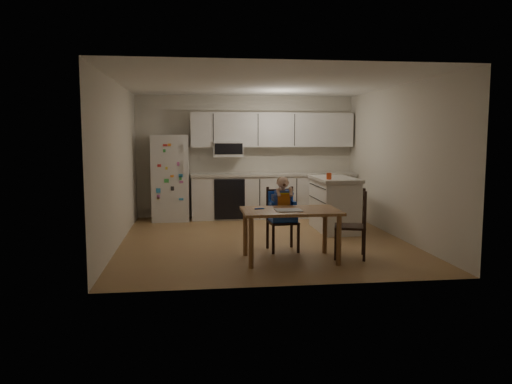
{
  "coord_description": "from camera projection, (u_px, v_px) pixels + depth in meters",
  "views": [
    {
      "loc": [
        -1.13,
        -7.87,
        1.69
      ],
      "look_at": [
        -0.21,
        -0.75,
        0.87
      ],
      "focal_mm": 35.0,
      "sensor_mm": 36.0,
      "label": 1
    }
  ],
  "objects": [
    {
      "name": "room",
      "position": [
        259.0,
        162.0,
        8.42
      ],
      "size": [
        4.52,
        5.01,
        2.51
      ],
      "color": "#976C44",
      "rests_on": "ground"
    },
    {
      "name": "refrigerator",
      "position": [
        171.0,
        178.0,
        9.92
      ],
      "size": [
        0.72,
        0.7,
        1.7
      ],
      "primitive_type": "cube",
      "color": "silver",
      "rests_on": "ground"
    },
    {
      "name": "kitchen_run",
      "position": [
        272.0,
        175.0,
        10.26
      ],
      "size": [
        3.37,
        0.62,
        2.15
      ],
      "color": "silver",
      "rests_on": "ground"
    },
    {
      "name": "kitchen_island",
      "position": [
        334.0,
        204.0,
        8.88
      ],
      "size": [
        0.67,
        1.28,
        0.95
      ],
      "color": "silver",
      "rests_on": "ground"
    },
    {
      "name": "red_cup",
      "position": [
        329.0,
        176.0,
        8.44
      ],
      "size": [
        0.09,
        0.09,
        0.11
      ],
      "primitive_type": "cylinder",
      "color": "#DB4419",
      "rests_on": "kitchen_island"
    },
    {
      "name": "dining_table",
      "position": [
        290.0,
        216.0,
        6.71
      ],
      "size": [
        1.3,
        0.84,
        0.7
      ],
      "color": "brown",
      "rests_on": "ground"
    },
    {
      "name": "napkin",
      "position": [
        288.0,
        210.0,
        6.61
      ],
      "size": [
        0.34,
        0.3,
        0.01
      ],
      "primitive_type": "cube",
      "color": "silver",
      "rests_on": "dining_table"
    },
    {
      "name": "toddler_spoon",
      "position": [
        259.0,
        209.0,
        6.74
      ],
      "size": [
        0.12,
        0.06,
        0.02
      ],
      "primitive_type": "cylinder",
      "rotation": [
        0.0,
        1.57,
        0.35
      ],
      "color": "blue",
      "rests_on": "dining_table"
    },
    {
      "name": "chair_booster",
      "position": [
        282.0,
        206.0,
        7.31
      ],
      "size": [
        0.44,
        0.44,
        1.09
      ],
      "rotation": [
        0.0,
        0.0,
        0.07
      ],
      "color": "black",
      "rests_on": "ground"
    },
    {
      "name": "chair_side",
      "position": [
        357.0,
        220.0,
        6.86
      ],
      "size": [
        0.52,
        0.52,
        0.95
      ],
      "rotation": [
        0.0,
        0.0,
        -1.87
      ],
      "color": "black",
      "rests_on": "ground"
    }
  ]
}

